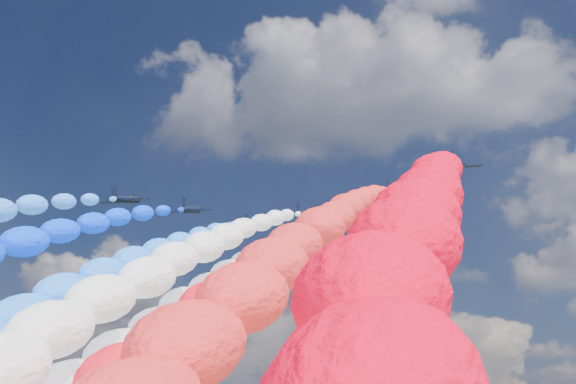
% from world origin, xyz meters
% --- Properties ---
extents(jet_0, '(10.07, 13.49, 6.67)m').
position_xyz_m(jet_0, '(-31.19, -5.81, 96.18)').
color(jet_0, black).
extents(jet_1, '(10.52, 13.82, 6.67)m').
position_xyz_m(jet_1, '(-20.99, 3.68, 96.18)').
color(jet_1, black).
extents(jet_2, '(10.16, 13.56, 6.67)m').
position_xyz_m(jet_2, '(-11.89, 16.87, 96.18)').
color(jet_2, black).
extents(trail_2, '(6.81, 113.90, 57.79)m').
position_xyz_m(trail_2, '(-11.89, -41.90, 69.01)').
color(trail_2, '#2374FF').
extents(jet_3, '(9.92, 13.38, 6.67)m').
position_xyz_m(jet_3, '(1.16, 12.67, 96.18)').
color(jet_3, black).
extents(trail_3, '(6.81, 113.90, 57.79)m').
position_xyz_m(trail_3, '(1.16, -46.10, 69.01)').
color(trail_3, silver).
extents(jet_4, '(10.00, 13.44, 6.67)m').
position_xyz_m(jet_4, '(-1.06, 27.80, 96.18)').
color(jet_4, black).
extents(trail_4, '(6.81, 113.90, 57.79)m').
position_xyz_m(trail_4, '(-1.06, -30.96, 69.01)').
color(trail_4, silver).
extents(jet_5, '(9.99, 13.44, 6.67)m').
position_xyz_m(jet_5, '(10.60, 16.86, 96.18)').
color(jet_5, black).
extents(trail_5, '(6.81, 113.90, 57.79)m').
position_xyz_m(trail_5, '(10.60, -41.90, 69.01)').
color(trail_5, red).
extents(jet_6, '(10.41, 13.73, 6.67)m').
position_xyz_m(jet_6, '(20.78, 4.80, 96.18)').
color(jet_6, black).
extents(trail_6, '(6.81, 113.90, 57.79)m').
position_xyz_m(trail_6, '(20.78, -53.96, 69.01)').
color(trail_6, red).
extents(jet_7, '(9.82, 13.32, 6.67)m').
position_xyz_m(jet_7, '(33.87, -5.69, 96.18)').
color(jet_7, black).
extents(trail_7, '(6.81, 113.90, 57.79)m').
position_xyz_m(trail_7, '(33.87, -64.45, 69.01)').
color(trail_7, red).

